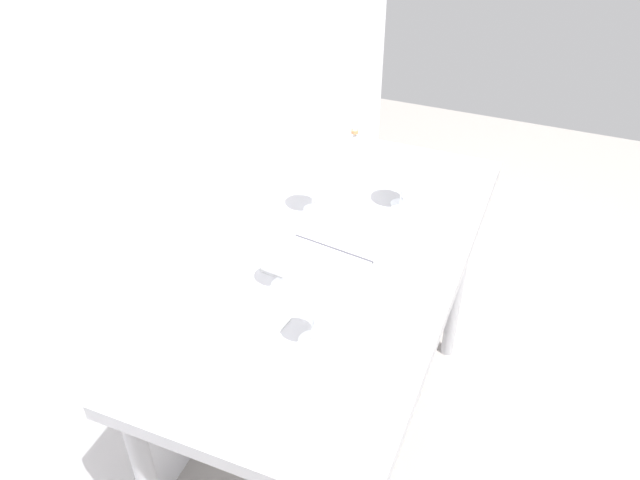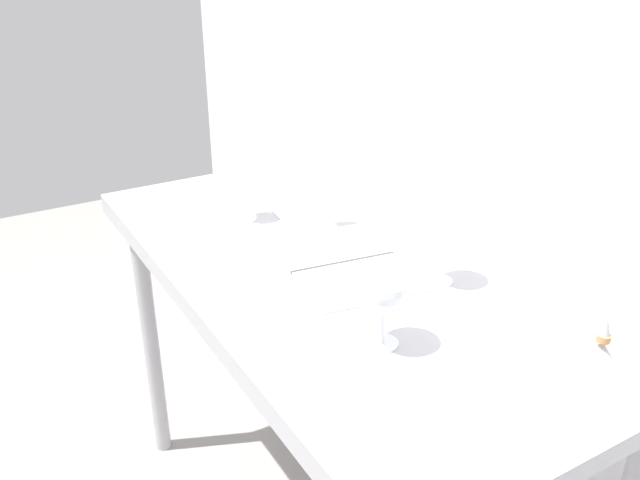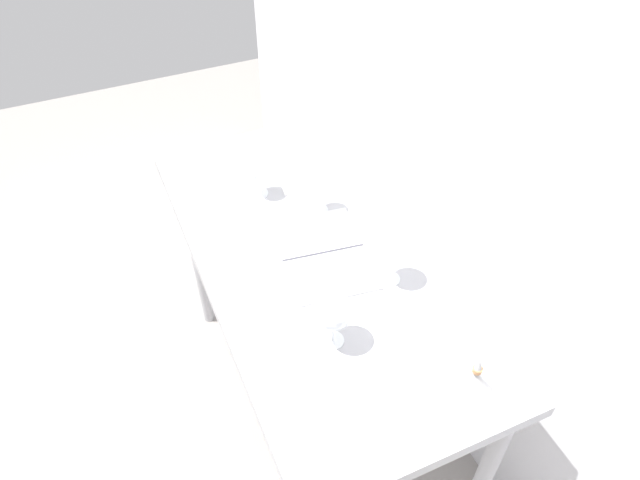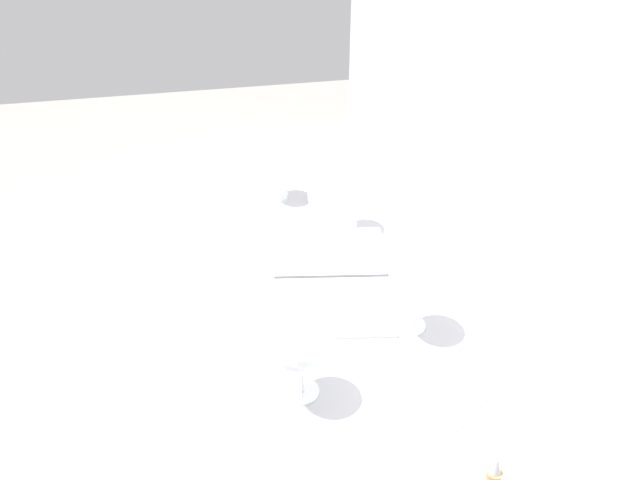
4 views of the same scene
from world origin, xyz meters
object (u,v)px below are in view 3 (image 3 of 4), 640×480
at_px(open_notebook, 323,254).
at_px(tasting_sheet_upper, 417,332).
at_px(wine_glass_near_right, 333,312).
at_px(wine_glass_far_right, 393,249).
at_px(wine_glass_near_left, 255,165).
at_px(decanter_funnel, 474,380).
at_px(wine_glass_far_left, 317,181).
at_px(tasting_sheet_lower, 312,173).

relative_size(open_notebook, tasting_sheet_upper, 1.82).
relative_size(wine_glass_near_right, tasting_sheet_upper, 0.79).
distance_m(wine_glass_far_right, tasting_sheet_upper, 0.23).
relative_size(wine_glass_near_left, wine_glass_far_right, 0.96).
height_order(wine_glass_near_left, decanter_funnel, wine_glass_near_left).
xyz_separation_m(wine_glass_far_left, decanter_funnel, (0.76, 0.08, -0.08)).
height_order(wine_glass_near_right, open_notebook, wine_glass_near_right).
distance_m(wine_glass_near_right, tasting_sheet_upper, 0.25).
xyz_separation_m(wine_glass_far_right, open_notebook, (-0.17, -0.13, -0.12)).
distance_m(wine_glass_near_right, open_notebook, 0.34).
bearing_deg(decanter_funnel, wine_glass_near_left, -166.10).
xyz_separation_m(tasting_sheet_lower, decanter_funnel, (0.94, 0.01, 0.04)).
bearing_deg(tasting_sheet_upper, wine_glass_near_right, -142.68).
xyz_separation_m(wine_glass_near_left, tasting_sheet_lower, (-0.03, 0.21, -0.12)).
relative_size(open_notebook, decanter_funnel, 3.30).
height_order(open_notebook, tasting_sheet_lower, open_notebook).
bearing_deg(tasting_sheet_lower, decanter_funnel, 7.99).
xyz_separation_m(wine_glass_far_right, tasting_sheet_lower, (-0.55, -0.01, -0.12)).
xyz_separation_m(wine_glass_far_left, open_notebook, (0.19, -0.06, -0.12)).
bearing_deg(wine_glass_near_right, wine_glass_far_left, 160.75).
relative_size(tasting_sheet_upper, decanter_funnel, 1.82).
distance_m(wine_glass_far_left, tasting_sheet_lower, 0.23).
bearing_deg(decanter_funnel, wine_glass_far_right, -178.83).
bearing_deg(wine_glass_near_right, wine_glass_near_left, 177.99).
height_order(wine_glass_far_left, decanter_funnel, wine_glass_far_left).
distance_m(wine_glass_far_left, open_notebook, 0.23).
bearing_deg(wine_glass_far_right, tasting_sheet_lower, -179.40).
distance_m(wine_glass_far_left, wine_glass_near_left, 0.22).
bearing_deg(tasting_sheet_lower, tasting_sheet_upper, 5.69).
bearing_deg(open_notebook, wine_glass_far_right, 46.17).
bearing_deg(wine_glass_far_right, wine_glass_far_left, -169.03).
bearing_deg(tasting_sheet_lower, wine_glass_near_left, -74.62).
bearing_deg(tasting_sheet_upper, open_notebook, 160.60).
distance_m(wine_glass_far_right, open_notebook, 0.24).
bearing_deg(open_notebook, wine_glass_near_right, -11.98).
bearing_deg(wine_glass_far_left, wine_glass_near_right, -19.25).
distance_m(wine_glass_far_left, wine_glass_far_right, 0.37).
distance_m(wine_glass_near_left, tasting_sheet_lower, 0.24).
height_order(wine_glass_far_right, decanter_funnel, wine_glass_far_right).
xyz_separation_m(wine_glass_far_right, decanter_funnel, (0.40, 0.01, -0.08)).
height_order(wine_glass_near_left, wine_glass_near_right, wine_glass_near_right).
bearing_deg(tasting_sheet_lower, wine_glass_far_right, 7.75).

